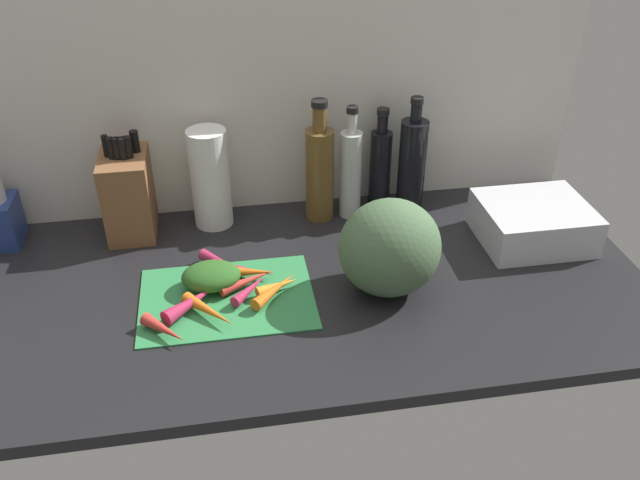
{
  "coord_description": "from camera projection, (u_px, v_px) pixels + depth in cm",
  "views": [
    {
      "loc": [
        -12.12,
        -124.27,
        92.41
      ],
      "look_at": [
        7.93,
        -4.86,
        13.93
      ],
      "focal_mm": 37.24,
      "sensor_mm": 36.0,
      "label": 1
    }
  ],
  "objects": [
    {
      "name": "ground_plane",
      "position": [
        283.0,
        287.0,
        1.56
      ],
      "size": [
        170.0,
        80.0,
        3.0
      ],
      "primitive_type": "cube",
      "color": "black"
    },
    {
      "name": "wall_back",
      "position": [
        262.0,
        100.0,
        1.7
      ],
      "size": [
        170.0,
        3.0,
        60.0
      ],
      "primitive_type": "cube",
      "color": "silver",
      "rests_on": "ground_plane"
    },
    {
      "name": "cutting_board",
      "position": [
        227.0,
        298.0,
        1.49
      ],
      "size": [
        38.85,
        27.9,
        0.8
      ],
      "primitive_type": "cube",
      "color": "#338C4C",
      "rests_on": "ground_plane"
    },
    {
      "name": "carrot_0",
      "position": [
        247.0,
        272.0,
        1.54
      ],
      "size": [
        13.09,
        5.54,
        3.38
      ],
      "primitive_type": "cone",
      "rotation": [
        0.0,
        1.57,
        -0.17
      ],
      "color": "orange",
      "rests_on": "cutting_board"
    },
    {
      "name": "carrot_1",
      "position": [
        248.0,
        281.0,
        1.52
      ],
      "size": [
        13.57,
        8.44,
        2.73
      ],
      "primitive_type": "cone",
      "rotation": [
        0.0,
        1.57,
        0.45
      ],
      "color": "red",
      "rests_on": "cutting_board"
    },
    {
      "name": "carrot_2",
      "position": [
        209.0,
        311.0,
        1.42
      ],
      "size": [
        11.83,
        12.72,
        2.91
      ],
      "primitive_type": "cone",
      "rotation": [
        0.0,
        1.57,
        -0.84
      ],
      "color": "orange",
      "rests_on": "cutting_board"
    },
    {
      "name": "carrot_3",
      "position": [
        250.0,
        289.0,
        1.49
      ],
      "size": [
        9.4,
        10.38,
        2.62
      ],
      "primitive_type": "cone",
      "rotation": [
        0.0,
        1.57,
        0.86
      ],
      "color": "#B2264C",
      "rests_on": "cutting_board"
    },
    {
      "name": "carrot_4",
      "position": [
        224.0,
        264.0,
        1.57
      ],
      "size": [
        11.83,
        11.9,
        2.81
      ],
      "primitive_type": "cone",
      "rotation": [
        0.0,
        1.57,
        -0.79
      ],
      "color": "#B2264C",
      "rests_on": "cutting_board"
    },
    {
      "name": "carrot_5",
      "position": [
        192.0,
        302.0,
        1.44
      ],
      "size": [
        13.56,
        12.7,
        3.52
      ],
      "primitive_type": "cone",
      "rotation": [
        0.0,
        1.57,
        0.73
      ],
      "color": "#B2264C",
      "rests_on": "cutting_board"
    },
    {
      "name": "carrot_6",
      "position": [
        243.0,
        270.0,
        1.55
      ],
      "size": [
        15.08,
        8.99,
        2.73
      ],
      "primitive_type": "cone",
      "rotation": [
        0.0,
        1.57,
        -0.44
      ],
      "color": "#B2264C",
      "rests_on": "cutting_board"
    },
    {
      "name": "carrot_7",
      "position": [
        278.0,
        286.0,
        1.5
      ],
      "size": [
        10.8,
        6.2,
        2.7
      ],
      "primitive_type": "cone",
      "rotation": [
        0.0,
        1.57,
        0.36
      ],
      "color": "orange",
      "rests_on": "cutting_board"
    },
    {
      "name": "carrot_8",
      "position": [
        275.0,
        289.0,
        1.49
      ],
      "size": [
        12.01,
        12.2,
        2.91
      ],
      "primitive_type": "cone",
      "rotation": [
        0.0,
        1.57,
        0.8
      ],
      "color": "orange",
      "rests_on": "cutting_board"
    },
    {
      "name": "carrot_9",
      "position": [
        164.0,
        329.0,
        1.37
      ],
      "size": [
        10.18,
        10.33,
        2.87
      ],
      "primitive_type": "cone",
      "rotation": [
        0.0,
        1.57,
        -0.8
      ],
      "color": "red",
      "rests_on": "cutting_board"
    },
    {
      "name": "carrot_greens_pile",
      "position": [
        211.0,
        275.0,
        1.51
      ],
      "size": [
        13.42,
        10.32,
        5.68
      ],
      "primitive_type": "ellipsoid",
      "color": "#2D6023",
      "rests_on": "cutting_board"
    },
    {
      "name": "winter_squash",
      "position": [
        390.0,
        248.0,
        1.46
      ],
      "size": [
        22.87,
        20.78,
        22.62
      ],
      "primitive_type": "ellipsoid",
      "color": "#4C6B47",
      "rests_on": "ground_plane"
    },
    {
      "name": "knife_block",
      "position": [
        128.0,
        194.0,
        1.68
      ],
      "size": [
        11.61,
        16.54,
        26.94
      ],
      "color": "brown",
      "rests_on": "ground_plane"
    },
    {
      "name": "paper_towel_roll",
      "position": [
        210.0,
        179.0,
        1.7
      ],
      "size": [
        10.02,
        10.02,
        26.43
      ],
      "primitive_type": "cylinder",
      "color": "white",
      "rests_on": "ground_plane"
    },
    {
      "name": "bottle_0",
      "position": [
        320.0,
        171.0,
        1.73
      ],
      "size": [
        7.48,
        7.48,
        32.96
      ],
      "color": "brown",
      "rests_on": "ground_plane"
    },
    {
      "name": "bottle_1",
      "position": [
        351.0,
        172.0,
        1.74
      ],
      "size": [
        5.72,
        5.72,
        30.91
      ],
      "color": "silver",
      "rests_on": "ground_plane"
    },
    {
      "name": "bottle_2",
      "position": [
        380.0,
        166.0,
        1.79
      ],
      "size": [
        5.84,
        5.84,
        28.12
      ],
      "color": "black",
      "rests_on": "ground_plane"
    },
    {
      "name": "bottle_3",
      "position": [
        412.0,
        164.0,
        1.77
      ],
      "size": [
        7.36,
        7.36,
        31.84
      ],
      "color": "black",
      "rests_on": "ground_plane"
    },
    {
      "name": "dish_rack",
      "position": [
        533.0,
        222.0,
        1.68
      ],
      "size": [
        26.56,
        22.88,
        9.96
      ],
      "primitive_type": "cube",
      "color": "silver",
      "rests_on": "ground_plane"
    }
  ]
}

